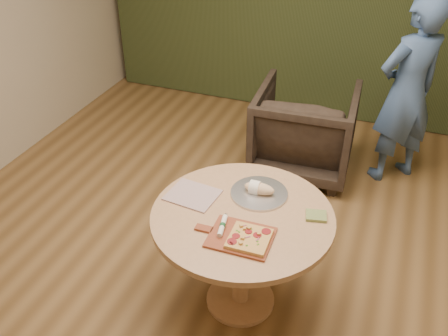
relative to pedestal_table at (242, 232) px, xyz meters
name	(u,v)px	position (x,y,z in m)	size (l,w,h in m)	color
room_shell	(224,111)	(-0.12, 0.02, 0.79)	(5.04, 6.04, 2.84)	brown
pedestal_table	(242,232)	(0.00, 0.00, 0.00)	(1.09, 1.09, 0.75)	tan
pizza_paddle	(239,237)	(0.05, -0.21, 0.15)	(0.45, 0.29, 0.01)	brown
flatbread_pizza	(249,238)	(0.11, -0.22, 0.17)	(0.22, 0.22, 0.04)	#E0AD57
cutlery_roll	(222,226)	(-0.06, -0.17, 0.17)	(0.06, 0.20, 0.03)	white
newspaper	(193,195)	(-0.35, 0.06, 0.15)	(0.30, 0.25, 0.01)	silver
serving_tray	(259,193)	(0.03, 0.22, 0.15)	(0.36, 0.36, 0.02)	silver
bread_roll	(258,188)	(0.02, 0.22, 0.18)	(0.19, 0.09, 0.09)	beige
green_packet	(316,216)	(0.41, 0.12, 0.15)	(0.12, 0.10, 0.02)	#596B30
armchair	(305,126)	(0.00, 1.74, -0.17)	(0.86, 0.80, 0.88)	black
person_standing	(407,93)	(0.79, 1.91, 0.21)	(0.60, 0.40, 1.65)	#405F8F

